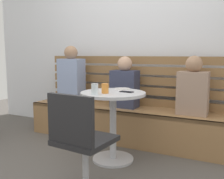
% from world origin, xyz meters
% --- Properties ---
extents(ground, '(8.00, 8.00, 0.00)m').
position_xyz_m(ground, '(0.00, 0.00, 0.00)').
color(ground, '#514C47').
extents(back_wall, '(5.20, 0.10, 2.90)m').
position_xyz_m(back_wall, '(0.00, 1.64, 1.45)').
color(back_wall, silver).
rests_on(back_wall, ground).
extents(booth_bench, '(2.70, 0.52, 0.44)m').
position_xyz_m(booth_bench, '(0.00, 1.20, 0.22)').
color(booth_bench, olive).
rests_on(booth_bench, ground).
extents(booth_backrest, '(2.65, 0.04, 0.66)m').
position_xyz_m(booth_backrest, '(0.00, 1.44, 0.78)').
color(booth_backrest, olive).
rests_on(booth_backrest, booth_bench).
extents(cafe_table, '(0.68, 0.68, 0.74)m').
position_xyz_m(cafe_table, '(0.13, 0.55, 0.52)').
color(cafe_table, '#ADADB2').
rests_on(cafe_table, ground).
extents(white_chair, '(0.44, 0.44, 0.85)m').
position_xyz_m(white_chair, '(0.26, -0.26, 0.46)').
color(white_chair, '#ADADB2').
rests_on(white_chair, ground).
extents(person_adult, '(0.34, 0.22, 0.81)m').
position_xyz_m(person_adult, '(-0.84, 1.18, 0.80)').
color(person_adult, '#8C9EC6').
rests_on(person_adult, booth_bench).
extents(person_child_left, '(0.34, 0.22, 0.68)m').
position_xyz_m(person_child_left, '(0.83, 1.20, 0.74)').
color(person_child_left, '#9E7F6B').
rests_on(person_child_left, booth_bench).
extents(person_child_middle, '(0.34, 0.22, 0.66)m').
position_xyz_m(person_child_middle, '(-0.03, 1.23, 0.73)').
color(person_child_middle, '#333851').
rests_on(person_child_middle, booth_bench).
extents(cup_water_clear, '(0.07, 0.07, 0.11)m').
position_xyz_m(cup_water_clear, '(0.05, 0.31, 0.80)').
color(cup_water_clear, white).
rests_on(cup_water_clear, cafe_table).
extents(cup_tumbler_orange, '(0.07, 0.07, 0.10)m').
position_xyz_m(cup_tumbler_orange, '(0.10, 0.44, 0.79)').
color(cup_tumbler_orange, orange).
rests_on(cup_tumbler_orange, cafe_table).
extents(plate_small, '(0.17, 0.17, 0.01)m').
position_xyz_m(plate_small, '(0.13, 0.79, 0.75)').
color(plate_small, white).
rests_on(plate_small, cafe_table).
extents(phone_on_table, '(0.15, 0.09, 0.01)m').
position_xyz_m(phone_on_table, '(0.26, 0.61, 0.74)').
color(phone_on_table, black).
rests_on(phone_on_table, cafe_table).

